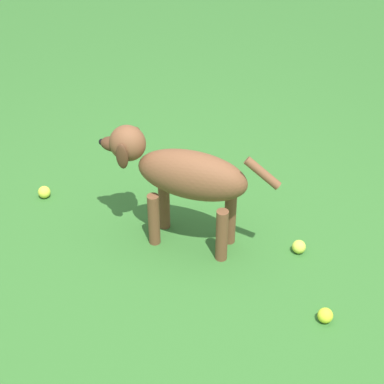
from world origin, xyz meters
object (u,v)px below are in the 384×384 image
dog (182,175)px  tennis_ball_1 (299,247)px  tennis_ball_2 (325,315)px  tennis_ball_0 (44,192)px

dog → tennis_ball_1: bearing=-169.7°
tennis_ball_1 → tennis_ball_2: bearing=113.7°
tennis_ball_1 → tennis_ball_2: size_ratio=1.00×
tennis_ball_0 → tennis_ball_1: size_ratio=1.00×
tennis_ball_2 → tennis_ball_0: bearing=-15.7°
dog → tennis_ball_2: 0.88m
tennis_ball_0 → tennis_ball_1: 1.38m
dog → tennis_ball_1: 0.67m
tennis_ball_0 → tennis_ball_2: 1.61m
tennis_ball_0 → tennis_ball_1: bearing=178.5°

